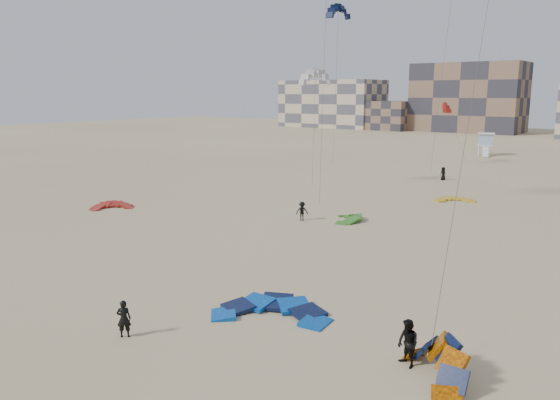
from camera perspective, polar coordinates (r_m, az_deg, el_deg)
The scene contains 17 objects.
ground at distance 26.22m, azimuth -16.31°, elevation -12.44°, with size 320.00×320.00×0.00m, color #D0BB8B.
kite_ground_blue at distance 26.28m, azimuth -0.91°, elevation -11.91°, with size 5.04×5.24×0.82m, color blue, non-canonical shape.
kite_ground_orange at distance 21.82m, azimuth 15.89°, elevation -17.45°, with size 3.52×2.52×2.45m, color #FE8200, non-canonical shape.
kite_ground_red at distance 51.80m, azimuth -17.14°, elevation -0.82°, with size 3.59×3.74×0.89m, color red, non-canonical shape.
kite_ground_green at distance 45.21m, azimuth 7.02°, elevation -2.10°, with size 3.38×3.52×0.88m, color #418525, non-canonical shape.
kite_ground_yellow at distance 55.43m, azimuth 17.73°, elevation -0.09°, with size 3.48×3.66×0.41m, color yellow, non-canonical shape.
kitesurfer_main at distance 24.71m, azimuth -16.00°, elevation -11.83°, with size 0.60×0.40×1.65m, color black.
kitesurfer_b at distance 21.96m, azimuth 13.22°, elevation -14.39°, with size 0.91×0.71×1.87m, color black.
kitesurfer_c at distance 44.61m, azimuth 2.32°, elevation -1.17°, with size 1.01×0.58×1.57m, color black.
kitesurfer_e at distance 68.23m, azimuth 16.68°, elevation 2.67°, with size 0.77×0.50×1.58m, color black.
kite_fly_grey at distance 60.35m, azimuth 3.73°, elevation 12.49°, with size 4.94×6.61×11.91m.
kite_fly_navy at distance 72.98m, azimuth 6.14°, elevation 18.85°, with size 4.22×4.24×20.33m.
kite_fly_red at distance 83.45m, azimuth 16.99°, elevation 9.12°, with size 6.67×5.68×8.23m.
lifeguard_tower_far at distance 97.69m, azimuth 20.68°, elevation 5.47°, with size 3.33×5.48×3.73m.
condo_west_a at distance 169.63m, azimuth 5.48°, elevation 9.98°, with size 30.00×15.00×14.00m, color beige.
condo_west_b at distance 156.07m, azimuth 19.06°, elevation 10.07°, with size 28.00×14.00×18.00m, color #7F614C.
condo_fill_left at distance 158.25m, azimuth 11.29°, elevation 8.65°, with size 12.00×10.00×8.00m, color #7F614C.
Camera 1 is at (19.67, -13.95, 10.29)m, focal length 35.00 mm.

